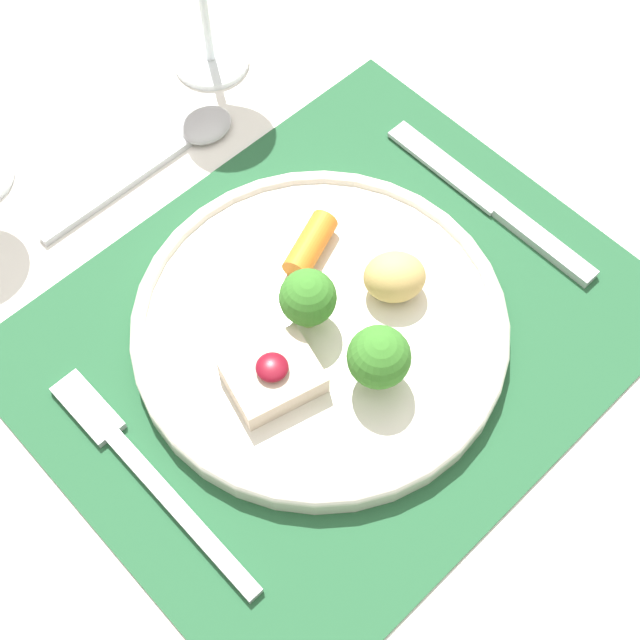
{
  "coord_description": "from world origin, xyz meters",
  "views": [
    {
      "loc": [
        -0.23,
        -0.23,
        1.34
      ],
      "look_at": [
        -0.01,
        0.01,
        0.76
      ],
      "focal_mm": 50.0,
      "sensor_mm": 36.0,
      "label": 1
    }
  ],
  "objects_px": {
    "dinner_plate": "(322,325)",
    "fork": "(139,465)",
    "knife": "(502,211)",
    "spoon": "(181,143)"
  },
  "relations": [
    {
      "from": "spoon",
      "to": "dinner_plate",
      "type": "bearing_deg",
      "value": -104.85
    },
    {
      "from": "dinner_plate",
      "to": "fork",
      "type": "bearing_deg",
      "value": 175.93
    },
    {
      "from": "dinner_plate",
      "to": "spoon",
      "type": "distance_m",
      "value": 0.22
    },
    {
      "from": "knife",
      "to": "spoon",
      "type": "xyz_separation_m",
      "value": [
        -0.15,
        0.24,
        -0.0
      ]
    },
    {
      "from": "dinner_plate",
      "to": "spoon",
      "type": "xyz_separation_m",
      "value": [
        0.04,
        0.22,
        -0.01
      ]
    },
    {
      "from": "dinner_plate",
      "to": "knife",
      "type": "height_order",
      "value": "dinner_plate"
    },
    {
      "from": "dinner_plate",
      "to": "spoon",
      "type": "relative_size",
      "value": 1.44
    },
    {
      "from": "dinner_plate",
      "to": "knife",
      "type": "xyz_separation_m",
      "value": [
        0.18,
        -0.02,
        -0.01
      ]
    },
    {
      "from": "knife",
      "to": "spoon",
      "type": "height_order",
      "value": "spoon"
    },
    {
      "from": "fork",
      "to": "knife",
      "type": "bearing_deg",
      "value": -5.48
    }
  ]
}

